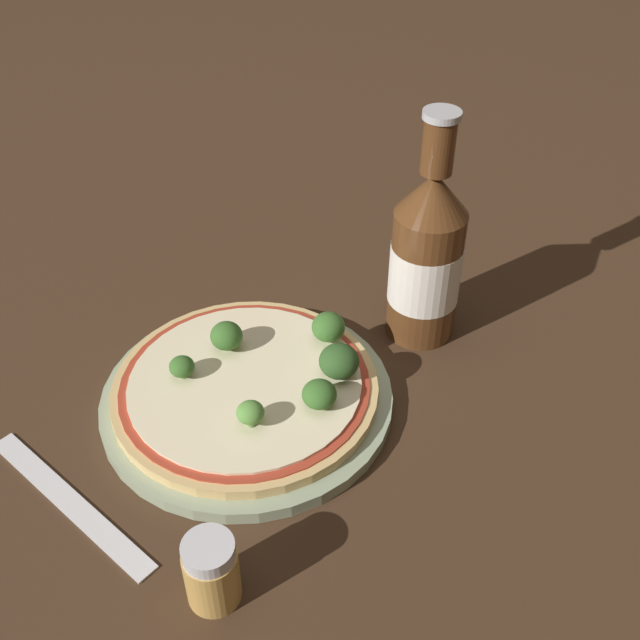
{
  "coord_description": "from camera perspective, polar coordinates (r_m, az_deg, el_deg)",
  "views": [
    {
      "loc": [
        -0.25,
        -0.41,
        0.48
      ],
      "look_at": [
        0.09,
        -0.03,
        0.06
      ],
      "focal_mm": 42.0,
      "sensor_mm": 36.0,
      "label": 1
    }
  ],
  "objects": [
    {
      "name": "ground_plane",
      "position": [
        0.68,
        -7.31,
        -6.03
      ],
      "size": [
        3.0,
        3.0,
        0.0
      ],
      "primitive_type": "plane",
      "color": "#3D2819"
    },
    {
      "name": "plate",
      "position": [
        0.67,
        -5.55,
        -5.93
      ],
      "size": [
        0.26,
        0.26,
        0.01
      ],
      "color": "#93A384",
      "rests_on": "ground_plane"
    },
    {
      "name": "pizza",
      "position": [
        0.66,
        -5.71,
        -5.05
      ],
      "size": [
        0.23,
        0.23,
        0.01
      ],
      "color": "tan",
      "rests_on": "plate"
    },
    {
      "name": "broccoli_floret_0",
      "position": [
        0.62,
        -0.05,
        -5.69
      ],
      "size": [
        0.03,
        0.03,
        0.02
      ],
      "color": "#6B8E51",
      "rests_on": "pizza"
    },
    {
      "name": "broccoli_floret_1",
      "position": [
        0.68,
        0.64,
        -0.54
      ],
      "size": [
        0.03,
        0.03,
        0.03
      ],
      "color": "#6B8E51",
      "rests_on": "pizza"
    },
    {
      "name": "broccoli_floret_2",
      "position": [
        0.68,
        -7.14,
        -1.22
      ],
      "size": [
        0.03,
        0.03,
        0.03
      ],
      "color": "#6B8E51",
      "rests_on": "pizza"
    },
    {
      "name": "broccoli_floret_3",
      "position": [
        0.65,
        1.46,
        -3.16
      ],
      "size": [
        0.04,
        0.04,
        0.03
      ],
      "color": "#6B8E51",
      "rests_on": "pizza"
    },
    {
      "name": "broccoli_floret_4",
      "position": [
        0.66,
        -10.48,
        -3.53
      ],
      "size": [
        0.02,
        0.02,
        0.02
      ],
      "color": "#6B8E51",
      "rests_on": "pizza"
    },
    {
      "name": "broccoli_floret_5",
      "position": [
        0.61,
        -5.32,
        -7.06
      ],
      "size": [
        0.02,
        0.02,
        0.02
      ],
      "color": "#6B8E51",
      "rests_on": "pizza"
    },
    {
      "name": "beer_bottle",
      "position": [
        0.7,
        8.11,
        4.82
      ],
      "size": [
        0.07,
        0.07,
        0.23
      ],
      "color": "#563319",
      "rests_on": "ground_plane"
    },
    {
      "name": "pepper_shaker",
      "position": [
        0.54,
        -8.27,
        -18.41
      ],
      "size": [
        0.04,
        0.04,
        0.06
      ],
      "color": "tan",
      "rests_on": "ground_plane"
    },
    {
      "name": "fork",
      "position": [
        0.63,
        -18.58,
        -12.94
      ],
      "size": [
        0.04,
        0.19,
        0.0
      ],
      "rotation": [
        0.0,
        0.0,
        1.7
      ],
      "color": "silver",
      "rests_on": "ground_plane"
    }
  ]
}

